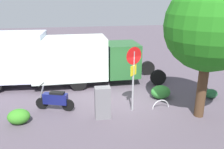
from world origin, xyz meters
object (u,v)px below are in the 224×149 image
at_px(street_tree, 210,26).
at_px(utility_cabinet, 103,103).
at_px(motorcycle, 55,99).
at_px(box_truck_near, 87,58).
at_px(bike_rack_hoop, 161,108).
at_px(stop_sign, 133,69).

bearing_deg(street_tree, utility_cabinet, -7.25).
bearing_deg(utility_cabinet, motorcycle, -28.05).
distance_m(box_truck_near, bike_rack_hoop, 5.15).
bearing_deg(motorcycle, stop_sign, -172.12).
distance_m(box_truck_near, street_tree, 6.91).
bearing_deg(stop_sign, box_truck_near, -65.63).
bearing_deg(stop_sign, motorcycle, -10.88).
xyz_separation_m(box_truck_near, bike_rack_hoop, (-3.09, 3.82, -1.56)).
height_order(stop_sign, utility_cabinet, stop_sign).
bearing_deg(street_tree, stop_sign, -19.09).
relative_size(stop_sign, street_tree, 0.52).
distance_m(utility_cabinet, bike_rack_hoop, 2.88).
bearing_deg(box_truck_near, utility_cabinet, -86.16).
distance_m(street_tree, bike_rack_hoop, 4.18).
bearing_deg(bike_rack_hoop, motorcycle, -7.74).
height_order(stop_sign, bike_rack_hoop, stop_sign).
distance_m(box_truck_near, motorcycle, 3.74).
relative_size(motorcycle, street_tree, 0.31).
height_order(motorcycle, stop_sign, stop_sign).
xyz_separation_m(stop_sign, street_tree, (-2.72, 0.94, 1.88)).
distance_m(box_truck_near, utility_cabinet, 4.35).
height_order(stop_sign, street_tree, street_tree).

